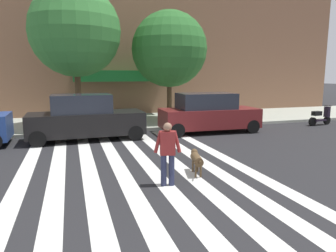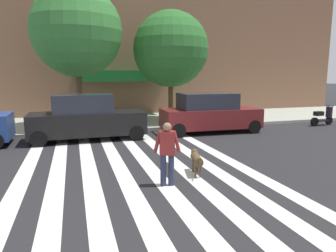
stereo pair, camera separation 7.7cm
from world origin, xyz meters
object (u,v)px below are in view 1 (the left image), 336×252
object	(u,v)px
parked_car_third_in_line	(208,113)
street_tree_middle	(169,49)
pedestrian_dog_walker	(168,150)
parked_car_behind_first	(86,119)
parked_scooter	(320,117)
street_tree_nearest	(75,31)
dog_on_leash	(196,159)

from	to	relation	value
parked_car_third_in_line	street_tree_middle	xyz separation A→B (m)	(-0.92, 3.39, 3.32)
pedestrian_dog_walker	street_tree_middle	bearing A→B (deg)	71.70
parked_car_behind_first	street_tree_middle	bearing A→B (deg)	34.47
parked_scooter	street_tree_middle	size ratio (longest dim) A/B	0.26
parked_car_behind_first	parked_car_third_in_line	bearing A→B (deg)	0.03
parked_car_behind_first	pedestrian_dog_walker	bearing A→B (deg)	-75.35
parked_car_behind_first	parked_scooter	xyz separation A→B (m)	(12.82, 0.01, -0.46)
street_tree_nearest	street_tree_middle	world-z (taller)	street_tree_nearest
parked_car_behind_first	dog_on_leash	world-z (taller)	parked_car_behind_first
parked_car_behind_first	street_tree_nearest	distance (m)	5.05
parked_car_behind_first	parked_car_third_in_line	size ratio (longest dim) A/B	1.01
parked_scooter	pedestrian_dog_walker	world-z (taller)	pedestrian_dog_walker
street_tree_middle	dog_on_leash	bearing A→B (deg)	-103.35
parked_scooter	parked_car_third_in_line	bearing A→B (deg)	-179.97
parked_scooter	dog_on_leash	bearing A→B (deg)	-149.89
parked_car_third_in_line	street_tree_nearest	size ratio (longest dim) A/B	0.68
parked_car_behind_first	parked_car_third_in_line	world-z (taller)	parked_car_behind_first
parked_scooter	dog_on_leash	xyz separation A→B (m)	(-10.07, -5.84, -0.03)
dog_on_leash	parked_scooter	bearing A→B (deg)	30.11
street_tree_nearest	pedestrian_dog_walker	size ratio (longest dim) A/B	4.35
parked_scooter	pedestrian_dog_walker	size ratio (longest dim) A/B	1.00
pedestrian_dog_walker	dog_on_leash	size ratio (longest dim) A/B	1.48
parked_car_behind_first	street_tree_middle	distance (m)	6.86
parked_car_third_in_line	dog_on_leash	distance (m)	6.63
parked_car_third_in_line	pedestrian_dog_walker	size ratio (longest dim) A/B	2.97
parked_car_behind_first	street_tree_middle	size ratio (longest dim) A/B	0.78
street_tree_middle	street_tree_nearest	bearing A→B (deg)	-175.75
street_tree_nearest	street_tree_middle	size ratio (longest dim) A/B	1.14
parked_scooter	dog_on_leash	world-z (taller)	parked_scooter
pedestrian_dog_walker	parked_car_behind_first	bearing A→B (deg)	104.65
parked_scooter	dog_on_leash	size ratio (longest dim) A/B	1.47
parked_car_behind_first	street_tree_nearest	bearing A→B (deg)	93.40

